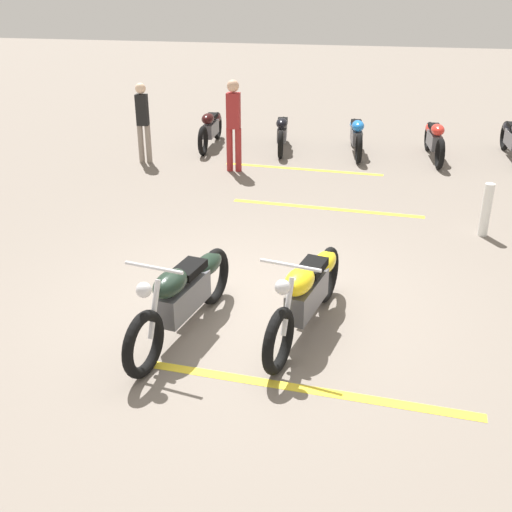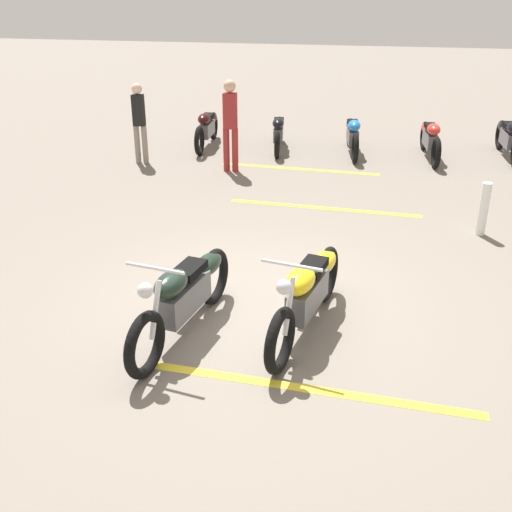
{
  "view_description": "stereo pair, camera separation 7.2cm",
  "coord_description": "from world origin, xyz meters",
  "px_view_note": "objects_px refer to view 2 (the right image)",
  "views": [
    {
      "loc": [
        -6.18,
        -1.34,
        3.54
      ],
      "look_at": [
        -0.02,
        0.0,
        0.65
      ],
      "focal_mm": 43.02,
      "sensor_mm": 36.0,
      "label": 1
    },
    {
      "loc": [
        -6.19,
        -1.27,
        3.54
      ],
      "look_at": [
        -0.02,
        0.0,
        0.65
      ],
      "focal_mm": 43.02,
      "sensor_mm": 36.0,
      "label": 2
    }
  ],
  "objects_px": {
    "bystander_near_row": "(230,121)",
    "motorcycle_row_center": "(353,134)",
    "motorcycle_bright_foreground": "(308,291)",
    "motorcycle_row_left": "(430,138)",
    "motorcycle_dark_foreground": "(185,294)",
    "motorcycle_row_right": "(278,131)",
    "motorcycle_row_far_right": "(207,127)",
    "bollard_post": "(484,209)",
    "bystander_secondary": "(139,119)",
    "motorcycle_row_far_left": "(509,137)"
  },
  "relations": [
    {
      "from": "motorcycle_row_right",
      "to": "bystander_near_row",
      "type": "relative_size",
      "value": 1.12
    },
    {
      "from": "motorcycle_row_left",
      "to": "motorcycle_row_center",
      "type": "distance_m",
      "value": 1.63
    },
    {
      "from": "motorcycle_row_center",
      "to": "bystander_near_row",
      "type": "height_order",
      "value": "bystander_near_row"
    },
    {
      "from": "motorcycle_bright_foreground",
      "to": "motorcycle_row_center",
      "type": "xyz_separation_m",
      "value": [
        7.51,
        -0.03,
        -0.04
      ]
    },
    {
      "from": "motorcycle_row_left",
      "to": "bollard_post",
      "type": "relative_size",
      "value": 2.58
    },
    {
      "from": "motorcycle_row_right",
      "to": "bystander_near_row",
      "type": "height_order",
      "value": "bystander_near_row"
    },
    {
      "from": "motorcycle_bright_foreground",
      "to": "motorcycle_dark_foreground",
      "type": "relative_size",
      "value": 1.0
    },
    {
      "from": "motorcycle_row_far_right",
      "to": "bystander_secondary",
      "type": "bearing_deg",
      "value": -34.7
    },
    {
      "from": "bystander_near_row",
      "to": "bollard_post",
      "type": "distance_m",
      "value": 5.1
    },
    {
      "from": "motorcycle_dark_foreground",
      "to": "motorcycle_row_center",
      "type": "height_order",
      "value": "motorcycle_dark_foreground"
    },
    {
      "from": "motorcycle_row_far_right",
      "to": "bollard_post",
      "type": "xyz_separation_m",
      "value": [
        -4.22,
        -5.43,
        -0.03
      ]
    },
    {
      "from": "motorcycle_row_far_left",
      "to": "motorcycle_row_far_right",
      "type": "height_order",
      "value": "motorcycle_row_far_left"
    },
    {
      "from": "motorcycle_row_right",
      "to": "bystander_near_row",
      "type": "bearing_deg",
      "value": -26.53
    },
    {
      "from": "motorcycle_row_far_left",
      "to": "bystander_secondary",
      "type": "bearing_deg",
      "value": -78.62
    },
    {
      "from": "motorcycle_bright_foreground",
      "to": "motorcycle_row_right",
      "type": "relative_size",
      "value": 1.12
    },
    {
      "from": "bystander_near_row",
      "to": "motorcycle_row_left",
      "type": "bearing_deg",
      "value": 112.58
    },
    {
      "from": "bystander_near_row",
      "to": "bystander_secondary",
      "type": "relative_size",
      "value": 1.09
    },
    {
      "from": "bystander_near_row",
      "to": "bollard_post",
      "type": "height_order",
      "value": "bystander_near_row"
    },
    {
      "from": "motorcycle_bright_foreground",
      "to": "motorcycle_row_far_left",
      "type": "height_order",
      "value": "motorcycle_bright_foreground"
    },
    {
      "from": "motorcycle_bright_foreground",
      "to": "motorcycle_dark_foreground",
      "type": "xyz_separation_m",
      "value": [
        -0.33,
        1.27,
        0.0
      ]
    },
    {
      "from": "bystander_near_row",
      "to": "bystander_secondary",
      "type": "bearing_deg",
      "value": -98.02
    },
    {
      "from": "motorcycle_row_center",
      "to": "bollard_post",
      "type": "height_order",
      "value": "bollard_post"
    },
    {
      "from": "motorcycle_dark_foreground",
      "to": "motorcycle_row_right",
      "type": "relative_size",
      "value": 1.12
    },
    {
      "from": "bollard_post",
      "to": "motorcycle_row_left",
      "type": "bearing_deg",
      "value": 7.46
    },
    {
      "from": "motorcycle_dark_foreground",
      "to": "motorcycle_row_left",
      "type": "relative_size",
      "value": 1.07
    },
    {
      "from": "motorcycle_bright_foreground",
      "to": "motorcycle_row_right",
      "type": "height_order",
      "value": "motorcycle_bright_foreground"
    },
    {
      "from": "motorcycle_dark_foreground",
      "to": "bystander_near_row",
      "type": "xyz_separation_m",
      "value": [
        5.98,
        0.96,
        0.52
      ]
    },
    {
      "from": "motorcycle_bright_foreground",
      "to": "motorcycle_dark_foreground",
      "type": "bearing_deg",
      "value": -64.5
    },
    {
      "from": "motorcycle_row_center",
      "to": "bystander_near_row",
      "type": "distance_m",
      "value": 2.97
    },
    {
      "from": "motorcycle_row_far_left",
      "to": "bollard_post",
      "type": "bearing_deg",
      "value": -16.56
    },
    {
      "from": "bystander_near_row",
      "to": "bystander_secondary",
      "type": "height_order",
      "value": "bystander_near_row"
    },
    {
      "from": "bystander_near_row",
      "to": "motorcycle_row_center",
      "type": "bearing_deg",
      "value": 127.12
    },
    {
      "from": "motorcycle_row_center",
      "to": "bystander_near_row",
      "type": "bearing_deg",
      "value": -58.81
    },
    {
      "from": "motorcycle_bright_foreground",
      "to": "bystander_near_row",
      "type": "relative_size",
      "value": 1.25
    },
    {
      "from": "motorcycle_dark_foreground",
      "to": "motorcycle_row_left",
      "type": "bearing_deg",
      "value": 169.06
    },
    {
      "from": "motorcycle_row_left",
      "to": "motorcycle_row_center",
      "type": "height_order",
      "value": "motorcycle_row_left"
    },
    {
      "from": "motorcycle_bright_foreground",
      "to": "motorcycle_row_far_right",
      "type": "bearing_deg",
      "value": -145.49
    },
    {
      "from": "motorcycle_dark_foreground",
      "to": "bollard_post",
      "type": "bearing_deg",
      "value": 145.24
    },
    {
      "from": "motorcycle_bright_foreground",
      "to": "bollard_post",
      "type": "xyz_separation_m",
      "value": [
        3.22,
        -2.21,
        -0.06
      ]
    },
    {
      "from": "motorcycle_row_center",
      "to": "motorcycle_row_left",
      "type": "bearing_deg",
      "value": 79.92
    },
    {
      "from": "motorcycle_bright_foreground",
      "to": "bollard_post",
      "type": "distance_m",
      "value": 3.9
    },
    {
      "from": "motorcycle_row_right",
      "to": "bystander_secondary",
      "type": "distance_m",
      "value": 3.1
    },
    {
      "from": "motorcycle_bright_foreground",
      "to": "bystander_near_row",
      "type": "distance_m",
      "value": 6.11
    },
    {
      "from": "motorcycle_bright_foreground",
      "to": "motorcycle_row_left",
      "type": "bearing_deg",
      "value": 178.61
    },
    {
      "from": "motorcycle_row_right",
      "to": "motorcycle_row_left",
      "type": "bearing_deg",
      "value": 81.65
    },
    {
      "from": "bystander_near_row",
      "to": "bollard_post",
      "type": "xyz_separation_m",
      "value": [
        -2.44,
        -4.44,
        -0.58
      ]
    },
    {
      "from": "motorcycle_row_center",
      "to": "motorcycle_row_far_right",
      "type": "relative_size",
      "value": 0.97
    },
    {
      "from": "motorcycle_bright_foreground",
      "to": "motorcycle_row_center",
      "type": "relative_size",
      "value": 1.08
    },
    {
      "from": "motorcycle_row_left",
      "to": "bollard_post",
      "type": "distance_m",
      "value": 4.26
    },
    {
      "from": "motorcycle_row_far_right",
      "to": "bystander_secondary",
      "type": "distance_m",
      "value": 1.91
    }
  ]
}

